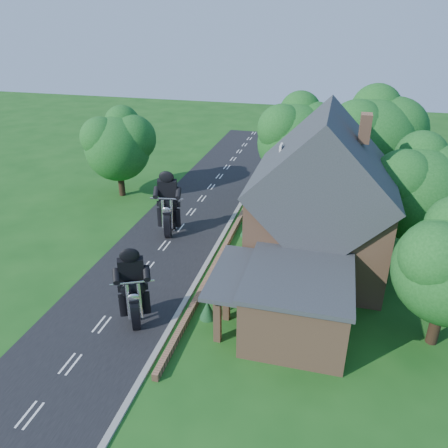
% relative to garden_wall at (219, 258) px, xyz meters
% --- Properties ---
extents(ground, '(120.00, 120.00, 0.00)m').
position_rel_garden_wall_xyz_m(ground, '(-4.30, -5.00, -0.20)').
color(ground, '#174B15').
rests_on(ground, ground).
extents(road, '(7.00, 80.00, 0.02)m').
position_rel_garden_wall_xyz_m(road, '(-4.30, -5.00, -0.19)').
color(road, black).
rests_on(road, ground).
extents(kerb, '(0.30, 80.00, 0.12)m').
position_rel_garden_wall_xyz_m(kerb, '(-0.65, -5.00, -0.14)').
color(kerb, gray).
rests_on(kerb, ground).
extents(garden_wall, '(0.30, 22.00, 0.40)m').
position_rel_garden_wall_xyz_m(garden_wall, '(0.00, 0.00, 0.00)').
color(garden_wall, '#966A4C').
rests_on(garden_wall, ground).
extents(house, '(9.54, 8.64, 10.24)m').
position_rel_garden_wall_xyz_m(house, '(6.19, 1.00, 4.14)').
color(house, '#966A4C').
rests_on(house, ground).
extents(annex, '(7.05, 5.94, 3.44)m').
position_rel_garden_wall_xyz_m(annex, '(5.57, -5.80, 1.57)').
color(annex, '#966A4C').
rests_on(annex, ground).
extents(tree_house_right, '(6.51, 6.00, 8.40)m').
position_rel_garden_wall_xyz_m(tree_house_right, '(12.35, 3.62, 4.99)').
color(tree_house_right, black).
rests_on(tree_house_right, ground).
extents(tree_behind_house, '(7.81, 7.20, 10.08)m').
position_rel_garden_wall_xyz_m(tree_behind_house, '(9.88, 11.14, 6.03)').
color(tree_behind_house, black).
rests_on(tree_behind_house, ground).
extents(tree_behind_left, '(6.94, 6.40, 9.16)m').
position_rel_garden_wall_xyz_m(tree_behind_left, '(3.86, 12.13, 5.53)').
color(tree_behind_left, black).
rests_on(tree_behind_left, ground).
extents(tree_far_road, '(6.08, 5.60, 7.84)m').
position_rel_garden_wall_xyz_m(tree_far_road, '(-11.16, 9.11, 4.64)').
color(tree_far_road, black).
rests_on(tree_far_road, ground).
extents(shrub_a, '(0.90, 0.90, 1.10)m').
position_rel_garden_wall_xyz_m(shrub_a, '(1.00, -6.00, 0.35)').
color(shrub_a, '#133D1D').
rests_on(shrub_a, ground).
extents(shrub_b, '(0.90, 0.90, 1.10)m').
position_rel_garden_wall_xyz_m(shrub_b, '(1.00, -3.50, 0.35)').
color(shrub_b, '#133D1D').
rests_on(shrub_b, ground).
extents(shrub_c, '(0.90, 0.90, 1.10)m').
position_rel_garden_wall_xyz_m(shrub_c, '(1.00, -1.00, 0.35)').
color(shrub_c, '#133D1D').
rests_on(shrub_c, ground).
extents(shrub_d, '(0.90, 0.90, 1.10)m').
position_rel_garden_wall_xyz_m(shrub_d, '(1.00, 4.00, 0.35)').
color(shrub_d, '#133D1D').
rests_on(shrub_d, ground).
extents(shrub_e, '(0.90, 0.90, 1.10)m').
position_rel_garden_wall_xyz_m(shrub_e, '(1.00, 6.50, 0.35)').
color(shrub_e, '#133D1D').
rests_on(shrub_e, ground).
extents(shrub_f, '(0.90, 0.90, 1.10)m').
position_rel_garden_wall_xyz_m(shrub_f, '(1.00, 9.00, 0.35)').
color(shrub_f, '#133D1D').
rests_on(shrub_f, ground).
extents(motorcycle_lead, '(0.99, 1.50, 1.39)m').
position_rel_garden_wall_xyz_m(motorcycle_lead, '(-2.57, -7.34, 0.49)').
color(motorcycle_lead, black).
rests_on(motorcycle_lead, ground).
extents(motorcycle_follow, '(0.66, 1.66, 1.50)m').
position_rel_garden_wall_xyz_m(motorcycle_follow, '(-4.56, 2.85, 0.55)').
color(motorcycle_follow, black).
rests_on(motorcycle_follow, ground).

